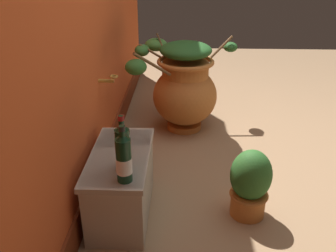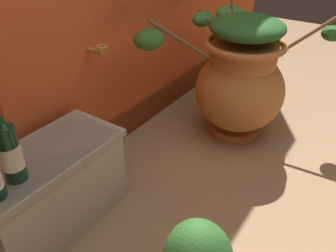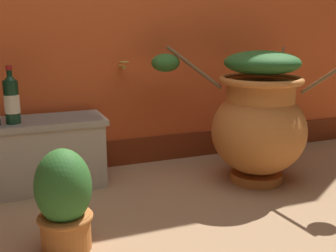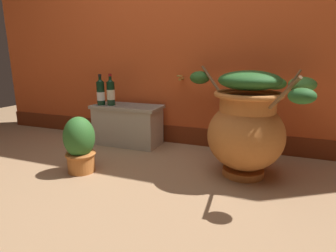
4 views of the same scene
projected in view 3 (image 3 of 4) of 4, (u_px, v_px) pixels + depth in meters
ground_plane at (197, 245)px, 1.70m from camera, size 7.00×7.00×0.00m
terracotta_urn at (259, 116)px, 2.34m from camera, size 0.95×0.88×0.77m
stone_ledge at (44, 151)px, 2.28m from camera, size 0.66×0.33×0.38m
wine_bottle_left at (12, 99)px, 2.11m from camera, size 0.08×0.08×0.30m
potted_shrub at (64, 200)px, 1.62m from camera, size 0.22×0.23×0.42m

